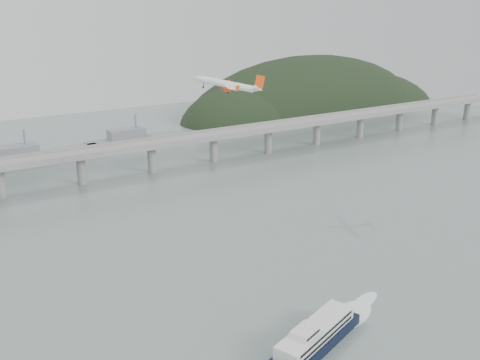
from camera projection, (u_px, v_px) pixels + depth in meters
ground at (314, 300)px, 224.47m from camera, size 900.00×900.00×0.00m
bridge at (122, 152)px, 378.89m from camera, size 800.00×22.00×23.90m
headland at (318, 125)px, 643.60m from camera, size 365.00×155.00×156.00m
ferry at (315, 337)px, 193.07m from camera, size 73.06×32.46×14.31m
airliner at (229, 85)px, 273.39m from camera, size 33.32×31.35×10.18m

